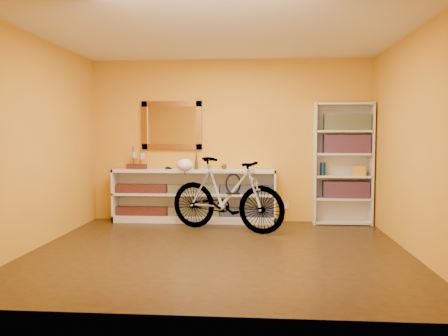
# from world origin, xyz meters

# --- Properties ---
(floor) EXTENTS (4.50, 4.00, 0.01)m
(floor) POSITION_xyz_m (0.00, 0.00, -0.01)
(floor) COLOR black
(floor) RESTS_ON ground
(ceiling) EXTENTS (4.50, 4.00, 0.01)m
(ceiling) POSITION_xyz_m (0.00, 0.00, 2.60)
(ceiling) COLOR silver
(ceiling) RESTS_ON ground
(back_wall) EXTENTS (4.50, 0.01, 2.60)m
(back_wall) POSITION_xyz_m (0.00, 2.00, 1.30)
(back_wall) COLOR orange
(back_wall) RESTS_ON ground
(left_wall) EXTENTS (0.01, 4.00, 2.60)m
(left_wall) POSITION_xyz_m (-2.25, 0.00, 1.30)
(left_wall) COLOR orange
(left_wall) RESTS_ON ground
(right_wall) EXTENTS (0.01, 4.00, 2.60)m
(right_wall) POSITION_xyz_m (2.25, 0.00, 1.30)
(right_wall) COLOR orange
(right_wall) RESTS_ON ground
(gilt_mirror) EXTENTS (0.98, 0.06, 0.78)m
(gilt_mirror) POSITION_xyz_m (-0.95, 1.97, 1.55)
(gilt_mirror) COLOR brown
(gilt_mirror) RESTS_ON back_wall
(wall_socket) EXTENTS (0.09, 0.02, 0.09)m
(wall_socket) POSITION_xyz_m (0.90, 1.99, 0.25)
(wall_socket) COLOR silver
(wall_socket) RESTS_ON back_wall
(console_unit) EXTENTS (2.60, 0.35, 0.85)m
(console_unit) POSITION_xyz_m (-0.57, 1.81, 0.42)
(console_unit) COLOR silver
(console_unit) RESTS_ON floor
(cd_row_lower) EXTENTS (2.50, 0.13, 0.14)m
(cd_row_lower) POSITION_xyz_m (-0.57, 1.79, 0.17)
(cd_row_lower) COLOR black
(cd_row_lower) RESTS_ON console_unit
(cd_row_upper) EXTENTS (2.50, 0.13, 0.14)m
(cd_row_upper) POSITION_xyz_m (-0.57, 1.79, 0.54)
(cd_row_upper) COLOR navy
(cd_row_upper) RESTS_ON console_unit
(model_ship) EXTENTS (0.32, 0.14, 0.37)m
(model_ship) POSITION_xyz_m (-1.50, 1.81, 1.04)
(model_ship) COLOR #391C10
(model_ship) RESTS_ON console_unit
(toy_car) EXTENTS (0.00, 0.00, 0.00)m
(toy_car) POSITION_xyz_m (-0.98, 1.81, 0.85)
(toy_car) COLOR black
(toy_car) RESTS_ON console_unit
(bronze_ornament) EXTENTS (0.06, 0.06, 0.35)m
(bronze_ornament) POSITION_xyz_m (-0.53, 1.81, 1.03)
(bronze_ornament) COLOR #513C1B
(bronze_ornament) RESTS_ON console_unit
(decorative_orb) EXTENTS (0.09, 0.09, 0.09)m
(decorative_orb) POSITION_xyz_m (-0.09, 1.81, 0.89)
(decorative_orb) COLOR #513C1B
(decorative_orb) RESTS_ON console_unit
(bookcase) EXTENTS (0.90, 0.30, 1.90)m
(bookcase) POSITION_xyz_m (1.77, 1.84, 0.95)
(bookcase) COLOR silver
(bookcase) RESTS_ON floor
(book_row_a) EXTENTS (0.70, 0.22, 0.26)m
(book_row_a) POSITION_xyz_m (1.82, 1.84, 0.55)
(book_row_a) COLOR maroon
(book_row_a) RESTS_ON bookcase
(book_row_b) EXTENTS (0.70, 0.22, 0.28)m
(book_row_b) POSITION_xyz_m (1.82, 1.84, 1.25)
(book_row_b) COLOR maroon
(book_row_b) RESTS_ON bookcase
(book_row_c) EXTENTS (0.70, 0.22, 0.25)m
(book_row_c) POSITION_xyz_m (1.82, 1.84, 1.59)
(book_row_c) COLOR #1B5361
(book_row_c) RESTS_ON bookcase
(travel_mug) EXTENTS (0.09, 0.09, 0.20)m
(travel_mug) POSITION_xyz_m (1.46, 1.82, 0.86)
(travel_mug) COLOR navy
(travel_mug) RESTS_ON bookcase
(red_tin) EXTENTS (0.15, 0.15, 0.16)m
(red_tin) POSITION_xyz_m (1.57, 1.87, 1.54)
(red_tin) COLOR maroon
(red_tin) RESTS_ON bookcase
(yellow_bag) EXTENTS (0.22, 0.18, 0.15)m
(yellow_bag) POSITION_xyz_m (2.02, 1.80, 0.84)
(yellow_bag) COLOR gold
(yellow_bag) RESTS_ON bookcase
(bicycle) EXTENTS (1.10, 1.86, 1.07)m
(bicycle) POSITION_xyz_m (-0.00, 1.17, 0.53)
(bicycle) COLOR silver
(bicycle) RESTS_ON floor
(helmet) EXTENTS (0.25, 0.24, 0.19)m
(helmet) POSITION_xyz_m (-0.65, 1.42, 0.94)
(helmet) COLOR white
(helmet) RESTS_ON bicycle
(u_lock) EXTENTS (0.23, 0.02, 0.23)m
(u_lock) POSITION_xyz_m (0.10, 1.13, 0.69)
(u_lock) COLOR black
(u_lock) RESTS_ON bicycle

